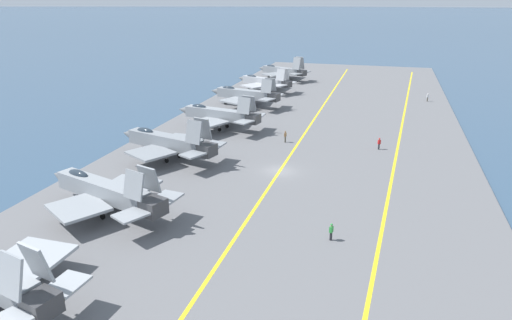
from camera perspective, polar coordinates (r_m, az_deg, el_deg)
The scene contains 14 objects.
ground_plane at distance 58.73m, azimuth 2.98°, elevation -1.75°, with size 2000.00×2000.00×0.00m, color #334C66.
carrier_deck at distance 58.66m, azimuth 2.98°, elevation -1.56°, with size 199.73×50.09×0.40m, color slate.
deck_stripe_foul_line at distance 57.31m, azimuth 16.52°, elevation -2.71°, with size 179.75×0.36×0.01m, color yellow.
deck_stripe_centerline at distance 58.58m, azimuth 2.99°, elevation -1.38°, with size 179.75×0.36×0.01m, color yellow.
parked_jet_third at distance 49.14m, azimuth -18.42°, elevation -3.65°, with size 12.09×16.72×6.01m.
parked_jet_fourth at distance 63.21m, azimuth -11.05°, elevation 2.26°, with size 12.27×16.30×6.39m.
parked_jet_fifth at distance 76.78m, azimuth -4.71°, elevation 5.71°, with size 12.43×15.67×6.05m.
parked_jet_sixth at distance 92.75m, azimuth -1.40°, elevation 8.21°, with size 12.95×15.53×6.09m.
parked_jet_seventh at distance 108.12m, azimuth 1.09°, elevation 9.80°, with size 13.02×15.14×5.81m.
parked_jet_eighth at distance 123.83m, azimuth 3.30°, elevation 11.09°, with size 12.75×15.17×6.42m.
crew_red_vest at distance 68.87m, azimuth 15.14°, elevation 2.05°, with size 0.42×0.46×1.74m.
crew_green_vest at distance 42.67m, azimuth 9.38°, elevation -8.76°, with size 0.44×0.37×1.70m.
crew_white_vest at distance 104.40m, azimuth 20.67°, elevation 7.40°, with size 0.37×0.45×1.78m.
crew_brown_vest at distance 69.89m, azimuth 3.68°, elevation 3.00°, with size 0.42×0.32×1.79m.
Camera 1 is at (-53.25, -12.24, 21.55)m, focal length 32.00 mm.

